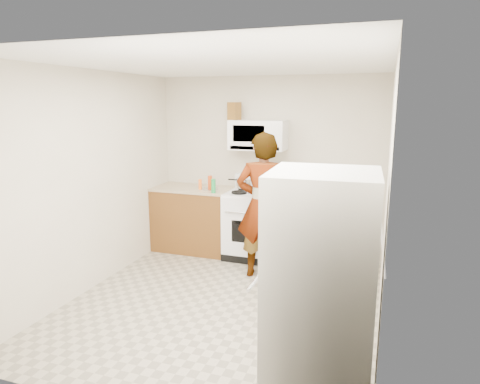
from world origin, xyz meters
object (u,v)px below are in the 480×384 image
at_px(kettle, 327,188).
at_px(microwave, 258,135).
at_px(fridge, 320,295).
at_px(saucepan, 244,183).
at_px(person, 263,206).
at_px(gas_range, 255,223).

bearing_deg(kettle, microwave, -171.31).
bearing_deg(kettle, fridge, -74.14).
bearing_deg(saucepan, person, -57.21).
bearing_deg(person, fridge, 104.83).
relative_size(microwave, fridge, 0.45).
bearing_deg(kettle, person, -123.51).
bearing_deg(fridge, saucepan, 114.74).
distance_m(person, fridge, 2.39).
height_order(microwave, saucepan, microwave).
bearing_deg(microwave, kettle, -0.33).
height_order(gas_range, saucepan, gas_range).
xyz_separation_m(gas_range, kettle, (0.96, 0.12, 0.54)).
height_order(gas_range, microwave, microwave).
relative_size(gas_range, fridge, 0.66).
bearing_deg(fridge, gas_range, 112.66).
bearing_deg(saucepan, kettle, -1.77).
bearing_deg(kettle, gas_range, -163.73).
bearing_deg(person, saucepan, -67.65).
xyz_separation_m(microwave, person, (0.29, -0.74, -0.80)).
distance_m(person, kettle, 1.00).
height_order(microwave, person, microwave).
distance_m(microwave, kettle, 1.18).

